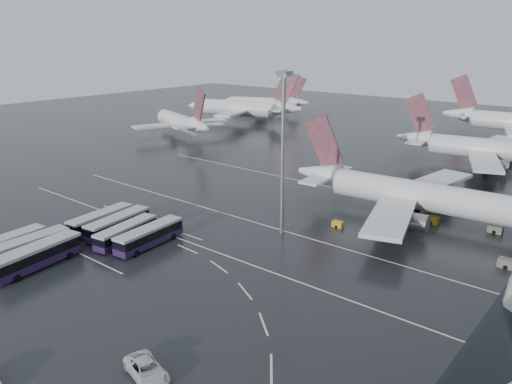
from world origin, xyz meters
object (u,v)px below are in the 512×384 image
Objects in this scene: floodlight_mast at (283,135)px; gse_cart_belly_d at (507,263)px; bus_row_near_a at (101,220)px; airliner_gate_b at (494,150)px; jet_remote_mid at (245,109)px; jet_remote_far at (265,103)px; jet_remote_west at (182,123)px; van_curve_a at (147,370)px; gse_cart_belly_e at (432,220)px; bus_row_near_b at (118,224)px; airliner_main at (419,196)px; gse_cart_belly_c at (338,224)px; bus_row_near_d at (149,235)px; bus_row_near_c at (126,232)px; gse_cart_belly_b at (495,229)px; bus_row_far_c at (37,255)px; bus_row_far_a at (6,245)px; bus_row_far_b at (28,247)px.

floodlight_mast reaches higher than gse_cart_belly_d.
bus_row_near_a reaches higher than gse_cart_belly_d.
jet_remote_mid is (-95.26, 12.59, 0.88)m from airliner_gate_b.
jet_remote_mid is 135.29m from gse_cart_belly_d.
jet_remote_far is 155.59m from gse_cart_belly_d.
jet_remote_west is 126.07m from van_curve_a.
floodlight_mast is 32.55m from gse_cart_belly_e.
airliner_main is at bearing -51.50° from bus_row_near_b.
floodlight_mast reaches higher than van_curve_a.
jet_remote_west is at bearing 154.57° from gse_cart_belly_c.
floodlight_mast reaches higher than bus_row_near_d.
floodlight_mast reaches higher than bus_row_near_c.
bus_row_near_a is 59.38m from gse_cart_belly_e.
airliner_main is 1.38× the size of jet_remote_far.
jet_remote_mid is 3.83× the size of bus_row_near_c.
floodlight_mast reaches higher than jet_remote_west.
airliner_gate_b is 110.33m from van_curve_a.
jet_remote_west is 59.23m from jet_remote_far.
airliner_main is 13.84m from gse_cart_belly_b.
bus_row_far_c is 6.05× the size of gse_cart_belly_e.
bus_row_near_b is 0.48× the size of floodlight_mast.
jet_remote_west is at bearing 25.43° from bus_row_far_a.
jet_remote_west is 0.85× the size of jet_remote_mid.
gse_cart_belly_d reaches higher than gse_cart_belly_c.
airliner_main is 4.08× the size of bus_row_near_a.
bus_row_near_d reaches higher than bus_row_near_b.
airliner_main reaches higher than bus_row_near_b.
bus_row_near_a is 0.47× the size of floodlight_mast.
bus_row_far_a is 6.54× the size of gse_cart_belly_c.
jet_remote_west is 92.74m from floodlight_mast.
airliner_gate_b reaches higher than bus_row_near_c.
bus_row_near_b is at bearing -1.20° from bus_row_far_c.
bus_row_near_b is at bearing -85.84° from bus_row_near_a.
bus_row_near_b is 15.63m from bus_row_far_c.
jet_remote_west is 93.14m from gse_cart_belly_c.
bus_row_near_a is 1.00× the size of bus_row_far_a.
bus_row_near_a is at bearing 92.95° from jet_remote_far.
bus_row_near_c is 36.06m from van_curve_a.
jet_remote_west reaches higher than gse_cart_belly_e.
airliner_main reaches higher than bus_row_far_c.
jet_remote_far is (-103.52, 85.44, 0.01)m from airliner_main.
van_curve_a is 2.61× the size of gse_cart_belly_b.
gse_cart_belly_e is (106.50, -85.84, -3.83)m from jet_remote_far.
gse_cart_belly_d is at bearing -81.88° from airliner_gate_b.
bus_row_far_c reaches higher than bus_row_near_a.
jet_remote_mid is 19.87× the size of gse_cart_belly_b.
jet_remote_mid is 123.97m from gse_cart_belly_b.
gse_cart_belly_c is at bearing -39.81° from bus_row_far_c.
bus_row_far_b is 51.18m from gse_cart_belly_c.
bus_row_near_b is 1.05× the size of bus_row_near_c.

